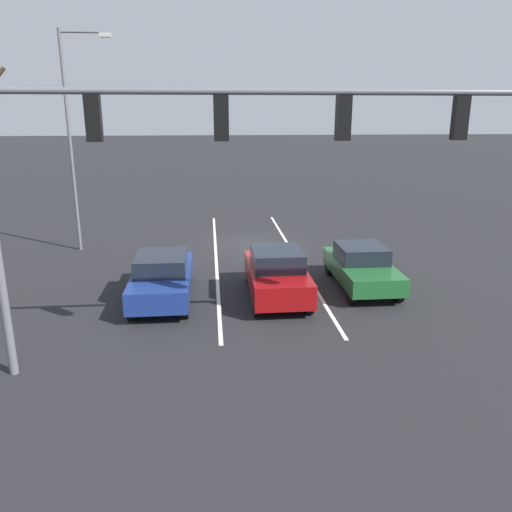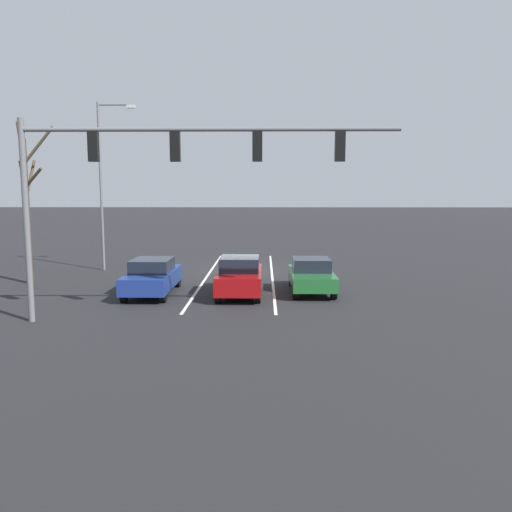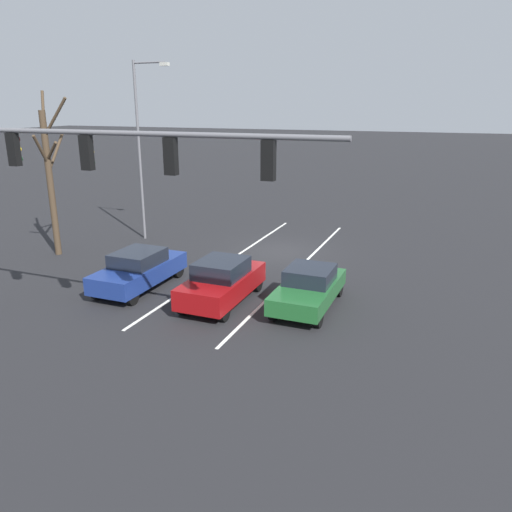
{
  "view_description": "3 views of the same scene",
  "coord_description": "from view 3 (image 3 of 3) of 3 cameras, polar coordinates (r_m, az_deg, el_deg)",
  "views": [
    {
      "loc": [
        1.89,
        22.66,
        5.92
      ],
      "look_at": [
        0.45,
        7.23,
        1.47
      ],
      "focal_mm": 35.0,
      "sensor_mm": 36.0,
      "label": 1
    },
    {
      "loc": [
        -1.27,
        27.99,
        4.34
      ],
      "look_at": [
        -0.94,
        7.8,
        1.76
      ],
      "focal_mm": 35.0,
      "sensor_mm": 36.0,
      "label": 2
    },
    {
      "loc": [
        -7.87,
        22.76,
        7.07
      ],
      "look_at": [
        -1.15,
        6.07,
        1.59
      ],
      "focal_mm": 35.0,
      "sensor_mm": 36.0,
      "label": 3
    }
  ],
  "objects": [
    {
      "name": "car_maroon_midlane_front",
      "position": [
        18.46,
        -3.9,
        -2.9
      ],
      "size": [
        1.83,
        4.2,
        1.65
      ],
      "color": "maroon",
      "rests_on": "ground_plane"
    },
    {
      "name": "lane_stripe_center_divider",
      "position": [
        23.66,
        -3.0,
        -0.47
      ],
      "size": [
        0.12,
        16.62,
        0.01
      ],
      "primitive_type": "cube",
      "color": "silver",
      "rests_on": "ground_plane"
    },
    {
      "name": "traffic_signal_gantry",
      "position": [
        15.2,
        -20.49,
        8.82
      ],
      "size": [
        12.33,
        0.37,
        6.73
      ],
      "color": "slate",
      "rests_on": "ground_plane"
    },
    {
      "name": "lane_stripe_left_divider",
      "position": [
        22.5,
        4.87,
        -1.43
      ],
      "size": [
        0.12,
        16.62,
        0.01
      ],
      "primitive_type": "cube",
      "color": "silver",
      "rests_on": "ground_plane"
    },
    {
      "name": "ground_plane",
      "position": [
        25.1,
        2.74,
        0.55
      ],
      "size": [
        240.0,
        240.0,
        0.0
      ],
      "primitive_type": "plane",
      "color": "black"
    },
    {
      "name": "bare_tree_near",
      "position": [
        25.68,
        -22.44,
        8.65
      ],
      "size": [
        2.16,
        2.52,
        7.7
      ],
      "color": "#423323",
      "rests_on": "ground_plane"
    },
    {
      "name": "car_darkgreen_leftlane_front",
      "position": [
        18.12,
        6.06,
        -3.59
      ],
      "size": [
        1.82,
        4.2,
        1.48
      ],
      "color": "#1E5928",
      "rests_on": "ground_plane"
    },
    {
      "name": "car_navy_rightlane_front",
      "position": [
        20.44,
        -13.21,
        -1.47
      ],
      "size": [
        1.83,
        4.42,
        1.53
      ],
      "color": "navy",
      "rests_on": "ground_plane"
    },
    {
      "name": "street_lamp_right_shoulder",
      "position": [
        27.23,
        -12.91,
        12.7
      ],
      "size": [
        2.09,
        0.24,
        9.2
      ],
      "color": "slate",
      "rests_on": "ground_plane"
    }
  ]
}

